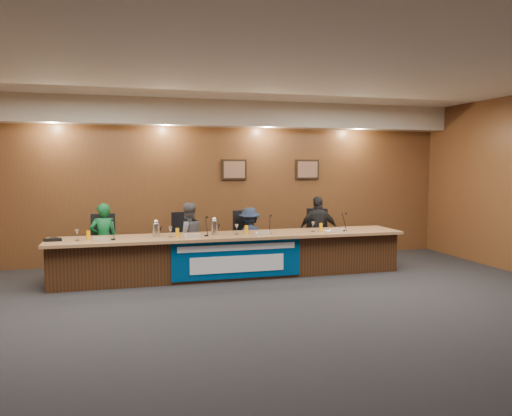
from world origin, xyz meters
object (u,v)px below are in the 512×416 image
(panelist_b, at_px, (188,237))
(carafe_mid, at_px, (214,228))
(banner, at_px, (238,259))
(office_chair_d, at_px, (316,239))
(dais_body, at_px, (232,257))
(carafe_left, at_px, (156,230))
(panelist_d, at_px, (318,231))
(office_chair_b, at_px, (187,245))
(speakerphone, at_px, (53,239))
(panelist_c, at_px, (250,238))
(office_chair_c, at_px, (248,242))
(office_chair_a, at_px, (104,248))
(panelist_a, at_px, (104,240))

(panelist_b, xyz_separation_m, carafe_mid, (0.37, -0.62, 0.24))
(banner, distance_m, office_chair_d, 2.15)
(dais_body, xyz_separation_m, carafe_left, (-1.30, -0.00, 0.51))
(panelist_d, bearing_deg, carafe_left, 19.12)
(panelist_b, bearing_deg, office_chair_b, -99.61)
(banner, distance_m, speakerphone, 2.95)
(panelist_c, distance_m, speakerphone, 3.43)
(office_chair_c, bearing_deg, office_chair_b, 169.20)
(dais_body, distance_m, carafe_mid, 0.62)
(dais_body, height_order, banner, banner)
(office_chair_a, bearing_deg, banner, -31.25)
(panelist_a, relative_size, office_chair_a, 2.69)
(panelist_a, bearing_deg, panelist_b, -179.13)
(dais_body, distance_m, speakerphone, 2.93)
(panelist_d, height_order, office_chair_d, panelist_d)
(panelist_a, height_order, carafe_mid, panelist_a)
(office_chair_a, bearing_deg, office_chair_c, -4.49)
(office_chair_b, relative_size, office_chair_c, 1.00)
(dais_body, height_order, speakerphone, speakerphone)
(panelist_c, relative_size, office_chair_d, 2.40)
(panelist_a, relative_size, office_chair_b, 2.69)
(banner, bearing_deg, office_chair_b, 122.38)
(banner, bearing_deg, carafe_left, 162.40)
(panelist_c, height_order, office_chair_a, panelist_c)
(panelist_d, xyz_separation_m, office_chair_d, (0.00, 0.10, -0.19))
(carafe_mid, bearing_deg, dais_body, 9.22)
(dais_body, xyz_separation_m, panelist_c, (0.46, 0.57, 0.23))
(office_chair_a, height_order, office_chair_d, same)
(office_chair_a, xyz_separation_m, office_chair_d, (4.01, 0.00, 0.00))
(banner, xyz_separation_m, carafe_mid, (-0.32, 0.36, 0.49))
(panelist_d, bearing_deg, panelist_a, 8.79)
(panelist_c, bearing_deg, carafe_left, 13.96)
(speakerphone, bearing_deg, carafe_mid, -0.16)
(office_chair_d, bearing_deg, dais_body, -135.09)
(office_chair_c, bearing_deg, panelist_a, 171.39)
(panelist_b, xyz_separation_m, office_chair_b, (0.00, 0.10, -0.15))
(office_chair_c, bearing_deg, banner, -123.93)
(banner, relative_size, office_chair_b, 4.58)
(office_chair_d, relative_size, carafe_left, 2.16)
(carafe_left, xyz_separation_m, speakerphone, (-1.60, -0.04, -0.09))
(carafe_mid, xyz_separation_m, speakerphone, (-2.58, 0.01, -0.10))
(carafe_left, bearing_deg, panelist_c, 18.06)
(banner, bearing_deg, speakerphone, 172.73)
(office_chair_b, bearing_deg, banner, -73.49)
(office_chair_d, bearing_deg, office_chair_a, -155.02)
(panelist_b, bearing_deg, carafe_left, 33.72)
(banner, height_order, office_chair_d, banner)
(dais_body, distance_m, panelist_d, 1.97)
(banner, bearing_deg, panelist_c, 64.80)
(speakerphone, bearing_deg, banner, -7.27)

